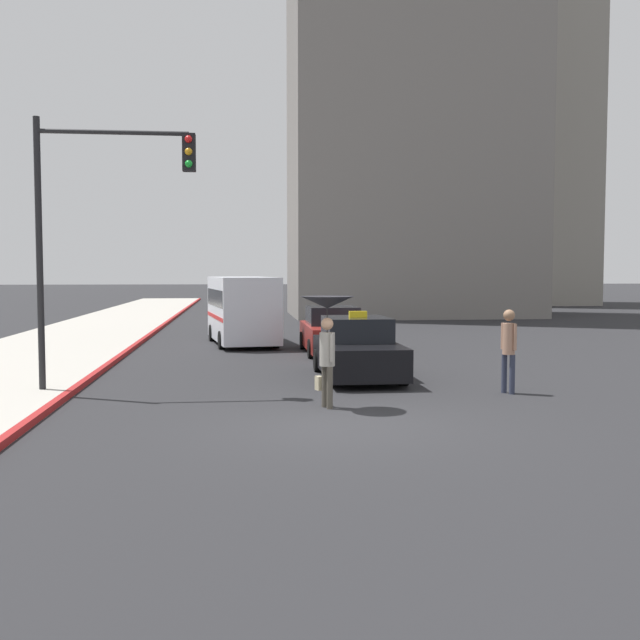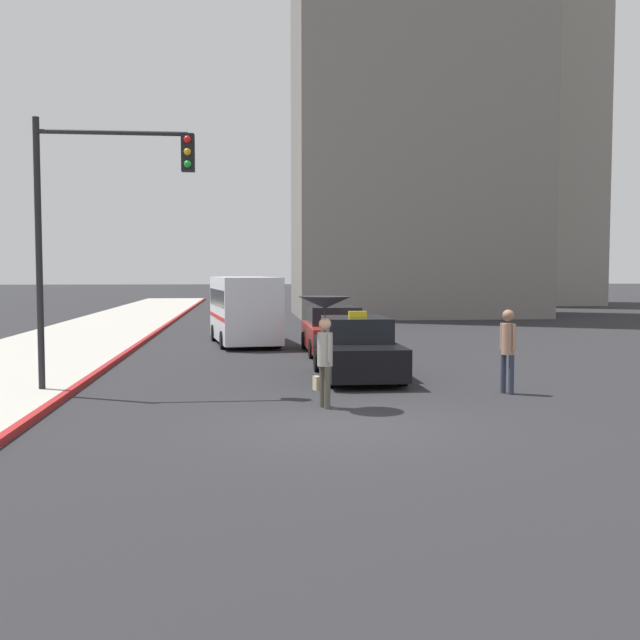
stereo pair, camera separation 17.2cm
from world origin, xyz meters
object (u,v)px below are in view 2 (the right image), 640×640
Objects in this scene: taxi at (357,351)px; sedan_red at (334,332)px; pedestrian_man at (508,344)px; pedestrian_with_umbrella at (325,318)px; ambulance_van at (244,307)px; traffic_light at (100,205)px.

sedan_red is at bearing -91.22° from taxi.
sedan_red is 2.47× the size of pedestrian_man.
sedan_red is (0.12, 5.79, 0.00)m from taxi.
pedestrian_man reaches higher than sedan_red.
pedestrian_with_umbrella is at bearing 72.71° from taxi.
pedestrian_with_umbrella reaches higher than pedestrian_man.
taxi is 2.36× the size of pedestrian_man.
pedestrian_man is at bearing -92.23° from pedestrian_with_umbrella.
pedestrian_man is (2.89, -2.73, 0.40)m from taxi.
taxi is at bearing 99.35° from ambulance_van.
pedestrian_with_umbrella is 5.61m from traffic_light.
traffic_light is (-3.07, -10.92, 2.72)m from ambulance_van.
traffic_light reaches higher than pedestrian_man.
pedestrian_man is (2.76, -8.53, 0.39)m from sedan_red.
pedestrian_man is (4.14, 1.29, -0.67)m from pedestrian_with_umbrella.
taxi reaches higher than sedan_red.
pedestrian_with_umbrella is 4.38m from pedestrian_man.
taxi is 3.99m from pedestrian_man.
pedestrian_with_umbrella is at bearing 88.94° from ambulance_van.
pedestrian_with_umbrella is (-1.37, -9.81, 1.06)m from sedan_red.
pedestrian_man is 9.30m from traffic_light.
pedestrian_with_umbrella is (1.54, -13.08, 0.39)m from ambulance_van.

